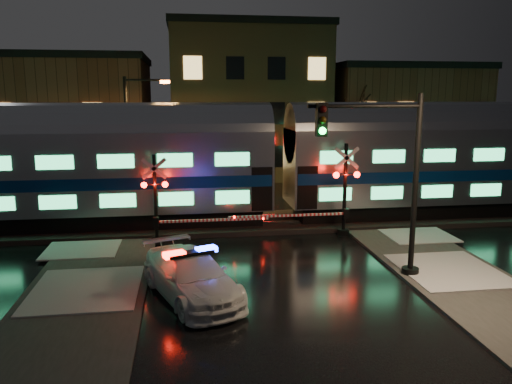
# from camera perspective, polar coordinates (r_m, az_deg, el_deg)

# --- Properties ---
(ground) EXTENTS (120.00, 120.00, 0.00)m
(ground) POSITION_cam_1_polar(r_m,az_deg,el_deg) (20.71, 0.87, -7.31)
(ground) COLOR black
(ground) RESTS_ON ground
(ballast) EXTENTS (90.00, 4.20, 0.24)m
(ballast) POSITION_cam_1_polar(r_m,az_deg,el_deg) (25.42, -0.89, -3.54)
(ballast) COLOR black
(ballast) RESTS_ON ground
(sidewalk_left) EXTENTS (4.00, 20.00, 0.12)m
(sidewalk_left) POSITION_cam_1_polar(r_m,az_deg,el_deg) (15.27, -20.93, -14.75)
(sidewalk_left) COLOR #2D2D2D
(sidewalk_left) RESTS_ON ground
(sidewalk_right) EXTENTS (4.00, 20.00, 0.12)m
(sidewalk_right) POSITION_cam_1_polar(r_m,az_deg,el_deg) (17.70, 25.96, -11.53)
(sidewalk_right) COLOR #2D2D2D
(sidewalk_right) RESTS_ON ground
(building_left) EXTENTS (14.00, 10.00, 9.00)m
(building_left) POSITION_cam_1_polar(r_m,az_deg,el_deg) (42.63, -21.75, 7.55)
(building_left) COLOR #582F22
(building_left) RESTS_ON ground
(building_mid) EXTENTS (12.00, 11.00, 11.50)m
(building_mid) POSITION_cam_1_polar(r_m,az_deg,el_deg) (42.22, -1.22, 10.00)
(building_mid) COLOR brown
(building_mid) RESTS_ON ground
(building_right) EXTENTS (12.00, 10.00, 8.50)m
(building_right) POSITION_cam_1_polar(r_m,az_deg,el_deg) (45.24, 15.60, 7.77)
(building_right) COLOR #582F22
(building_right) RESTS_ON ground
(train) EXTENTS (51.00, 3.12, 5.92)m
(train) POSITION_cam_1_polar(r_m,az_deg,el_deg) (25.04, 2.66, 3.84)
(train) COLOR black
(train) RESTS_ON ballast
(police_car) EXTENTS (3.75, 5.48, 1.64)m
(police_car) POSITION_cam_1_polar(r_m,az_deg,el_deg) (16.55, -7.42, -9.48)
(police_car) COLOR white
(police_car) RESTS_ON ground
(crossing_signal_right) EXTENTS (6.15, 0.67, 4.35)m
(crossing_signal_right) POSITION_cam_1_polar(r_m,az_deg,el_deg) (23.28, 9.33, -0.79)
(crossing_signal_right) COLOR black
(crossing_signal_right) RESTS_ON ground
(crossing_signal_left) EXTENTS (5.64, 0.65, 3.99)m
(crossing_signal_left) POSITION_cam_1_polar(r_m,az_deg,el_deg) (22.28, -10.48, -1.77)
(crossing_signal_left) COLOR black
(crossing_signal_left) RESTS_ON ground
(traffic_light) EXTENTS (4.26, 0.74, 6.59)m
(traffic_light) POSITION_cam_1_polar(r_m,az_deg,el_deg) (17.97, 14.87, 1.00)
(traffic_light) COLOR black
(traffic_light) RESTS_ON ground
(streetlight) EXTENTS (2.51, 0.26, 7.50)m
(streetlight) POSITION_cam_1_polar(r_m,az_deg,el_deg) (28.64, -13.98, 6.32)
(streetlight) COLOR black
(streetlight) RESTS_ON ground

